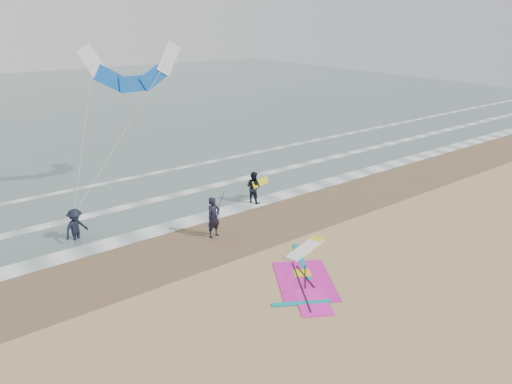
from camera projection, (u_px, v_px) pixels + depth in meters
ground at (334, 277)px, 18.40m from camera, size 120.00×120.00×0.00m
sea_water at (44, 105)px, 54.45m from camera, size 120.00×80.00×0.02m
wet_sand_band at (247, 226)px, 22.91m from camera, size 120.00×5.00×0.01m
foam_waterline at (203, 199)px, 26.23m from camera, size 120.00×9.15×0.02m
windsurf_rig at (306, 271)px, 18.76m from camera, size 5.26×4.98×0.13m
person_standing at (214, 217)px, 21.50m from camera, size 0.80×0.59×1.99m
person_walking at (254, 187)px, 25.54m from camera, size 0.96×1.08×1.84m
person_wading at (75, 221)px, 21.16m from camera, size 1.43×1.19×1.93m
held_pole at (219, 207)px, 21.50m from camera, size 0.17×0.86×1.82m
carried_kiteboard at (260, 182)px, 25.59m from camera, size 1.30×0.51×0.39m
surf_kite at (133, 72)px, 25.55m from camera, size 8.45×4.86×7.28m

